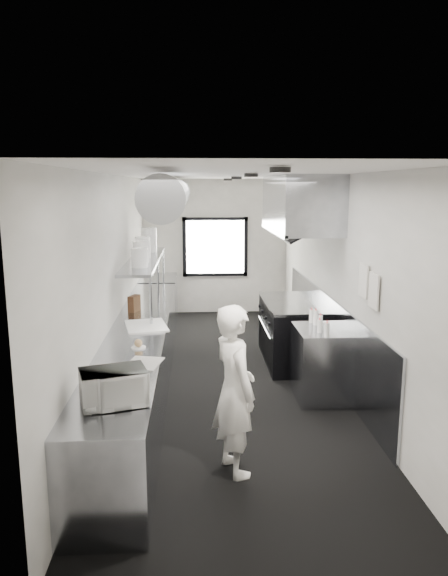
{
  "coord_description": "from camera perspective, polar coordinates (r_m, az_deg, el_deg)",
  "views": [
    {
      "loc": [
        -0.44,
        -6.94,
        2.65
      ],
      "look_at": [
        -0.06,
        -0.2,
        1.34
      ],
      "focal_mm": 32.75,
      "sensor_mm": 36.0,
      "label": 1
    }
  ],
  "objects": [
    {
      "name": "floor",
      "position": [
        7.45,
        0.35,
        -9.85
      ],
      "size": [
        3.0,
        8.0,
        0.01
      ],
      "primitive_type": "cube",
      "color": "black",
      "rests_on": "ground"
    },
    {
      "name": "ceiling",
      "position": [
        6.96,
        0.37,
        12.24
      ],
      "size": [
        3.0,
        8.0,
        0.01
      ],
      "primitive_type": "cube",
      "color": "white",
      "rests_on": "wall_back"
    },
    {
      "name": "wall_back",
      "position": [
        11.02,
        -0.96,
        4.49
      ],
      "size": [
        3.0,
        0.02,
        2.8
      ],
      "primitive_type": "cube",
      "color": "silver",
      "rests_on": "floor"
    },
    {
      "name": "wall_front",
      "position": [
        3.23,
        4.96,
        -11.83
      ],
      "size": [
        3.0,
        0.02,
        2.8
      ],
      "primitive_type": "cube",
      "color": "silver",
      "rests_on": "floor"
    },
    {
      "name": "wall_left",
      "position": [
        7.13,
        -11.75,
        0.68
      ],
      "size": [
        0.02,
        8.0,
        2.8
      ],
      "primitive_type": "cube",
      "color": "silver",
      "rests_on": "floor"
    },
    {
      "name": "wall_right",
      "position": [
        7.32,
        12.16,
        0.92
      ],
      "size": [
        0.02,
        8.0,
        2.8
      ],
      "primitive_type": "cube",
      "color": "silver",
      "rests_on": "floor"
    },
    {
      "name": "wall_cladding",
      "position": [
        7.78,
        11.19,
        -4.86
      ],
      "size": [
        0.03,
        5.5,
        1.1
      ],
      "primitive_type": "cube",
      "color": "gray",
      "rests_on": "wall_right"
    },
    {
      "name": "hvac_duct",
      "position": [
        7.35,
        -5.37,
        10.18
      ],
      "size": [
        0.4,
        6.4,
        0.4
      ],
      "primitive_type": "cylinder",
      "rotation": [
        1.57,
        0.0,
        0.0
      ],
      "color": "#919499",
      "rests_on": "ceiling"
    },
    {
      "name": "service_window",
      "position": [
        10.99,
        -0.96,
        4.47
      ],
      "size": [
        1.36,
        0.05,
        1.25
      ],
      "color": "white",
      "rests_on": "wall_back"
    },
    {
      "name": "exhaust_hood",
      "position": [
        7.8,
        8.2,
        8.99
      ],
      "size": [
        0.81,
        2.2,
        0.88
      ],
      "color": "gray",
      "rests_on": "ceiling"
    },
    {
      "name": "prep_counter",
      "position": [
        6.85,
        -9.12,
        -7.89
      ],
      "size": [
        0.7,
        6.0,
        0.9
      ],
      "primitive_type": "cube",
      "color": "gray",
      "rests_on": "floor"
    },
    {
      "name": "pass_shelf",
      "position": [
        8.06,
        -8.59,
        2.92
      ],
      "size": [
        0.45,
        3.0,
        0.68
      ],
      "color": "gray",
      "rests_on": "prep_counter"
    },
    {
      "name": "range",
      "position": [
        8.09,
        7.42,
        -4.74
      ],
      "size": [
        0.88,
        1.6,
        0.94
      ],
      "color": "black",
      "rests_on": "floor"
    },
    {
      "name": "bottle_station",
      "position": [
        6.81,
        10.53,
        -8.04
      ],
      "size": [
        0.65,
        0.8,
        0.9
      ],
      "primitive_type": "cube",
      "color": "gray",
      "rests_on": "floor"
    },
    {
      "name": "far_work_table",
      "position": [
        10.4,
        -7.11,
        -1.29
      ],
      "size": [
        0.7,
        1.2,
        0.9
      ],
      "primitive_type": "cube",
      "color": "gray",
      "rests_on": "floor"
    },
    {
      "name": "notice_sheet_a",
      "position": [
        6.14,
        14.91,
        0.79
      ],
      "size": [
        0.02,
        0.28,
        0.38
      ],
      "primitive_type": "cube",
      "color": "white",
      "rests_on": "wall_right"
    },
    {
      "name": "notice_sheet_b",
      "position": [
        5.83,
        15.94,
        -0.31
      ],
      "size": [
        0.02,
        0.28,
        0.38
      ],
      "primitive_type": "cube",
      "color": "white",
      "rests_on": "wall_right"
    },
    {
      "name": "line_cook",
      "position": [
        4.93,
        1.15,
        -10.97
      ],
      "size": [
        0.57,
        0.69,
        1.61
      ],
      "primitive_type": "imported",
      "rotation": [
        0.0,
        0.0,
        1.93
      ],
      "color": "white",
      "rests_on": "floor"
    },
    {
      "name": "microwave",
      "position": [
        4.43,
        -11.9,
        -10.48
      ],
      "size": [
        0.57,
        0.5,
        0.29
      ],
      "primitive_type": "imported",
      "rotation": [
        0.0,
        0.0,
        0.3
      ],
      "color": "white",
      "rests_on": "prep_counter"
    },
    {
      "name": "deli_tub_a",
      "position": [
        4.74,
        -13.25,
        -10.34
      ],
      "size": [
        0.18,
        0.18,
        0.1
      ],
      "primitive_type": "cylinder",
      "rotation": [
        0.0,
        0.0,
        -0.38
      ],
      "color": "beige",
      "rests_on": "prep_counter"
    },
    {
      "name": "deli_tub_b",
      "position": [
        5.02,
        -12.66,
        -9.15
      ],
      "size": [
        0.13,
        0.13,
        0.09
      ],
      "primitive_type": "cylinder",
      "rotation": [
        0.0,
        0.0,
        -0.05
      ],
      "color": "beige",
      "rests_on": "prep_counter"
    },
    {
      "name": "newspaper",
      "position": [
        5.37,
        -8.69,
        -8.08
      ],
      "size": [
        0.41,
        0.47,
        0.01
      ],
      "primitive_type": "cube",
      "rotation": [
        0.0,
        0.0,
        -0.23
      ],
      "color": "silver",
      "rests_on": "prep_counter"
    },
    {
      "name": "small_plate",
      "position": [
        5.88,
        -9.27,
        -6.39
      ],
      "size": [
        0.21,
        0.21,
        0.01
      ],
      "primitive_type": "cylinder",
      "rotation": [
        0.0,
        0.0,
        0.35
      ],
      "color": "white",
      "rests_on": "prep_counter"
    },
    {
      "name": "pastry",
      "position": [
        5.87,
        -9.28,
        -5.92
      ],
      "size": [
        0.09,
        0.09,
        0.09
      ],
      "primitive_type": "sphere",
      "color": "tan",
      "rests_on": "small_plate"
    },
    {
      "name": "cutting_board",
      "position": [
        6.73,
        -8.45,
        -4.09
      ],
      "size": [
        0.62,
        0.74,
        0.02
      ],
      "primitive_type": "cube",
      "rotation": [
        0.0,
        0.0,
        0.21
      ],
      "color": "white",
      "rests_on": "prep_counter"
    },
    {
      "name": "knife_block",
      "position": [
        7.55,
        -9.72,
        -1.67
      ],
      "size": [
        0.17,
        0.23,
        0.23
      ],
      "primitive_type": "cube",
      "rotation": [
        0.0,
        0.0,
        -0.39
      ],
      "color": "#4E321B",
      "rests_on": "prep_counter"
    },
    {
      "name": "plate_stack_a",
      "position": [
        7.19,
        -9.15,
        3.28
      ],
      "size": [
        0.25,
        0.25,
        0.26
      ],
      "primitive_type": "cylinder",
      "rotation": [
        0.0,
        0.0,
        0.13
      ],
      "color": "white",
      "rests_on": "pass_shelf"
    },
    {
      "name": "plate_stack_b",
      "position": [
        7.65,
        -8.99,
        3.9
      ],
      "size": [
        0.31,
        0.31,
        0.3
      ],
      "primitive_type": "cylinder",
      "rotation": [
        0.0,
        0.0,
        0.42
      ],
      "color": "white",
      "rests_on": "pass_shelf"
    },
    {
      "name": "plate_stack_c",
      "position": [
        8.11,
        -8.79,
        4.39
      ],
      "size": [
        0.31,
        0.31,
        0.33
      ],
      "primitive_type": "cylinder",
      "rotation": [
        0.0,
        0.0,
        0.41
      ],
      "color": "white",
      "rests_on": "pass_shelf"
    },
    {
      "name": "plate_stack_d",
      "position": [
        8.86,
        -8.16,
        5.2
      ],
      "size": [
        0.31,
        0.31,
        0.4
      ],
      "primitive_type": "cylinder",
      "rotation": [
        0.0,
        0.0,
        0.24
      ],
      "color": "white",
      "rests_on": "pass_shelf"
    },
    {
      "name": "squeeze_bottle_a",
      "position": [
        6.32,
        11.1,
        -4.47
      ],
      "size": [
        0.06,
        0.06,
        0.17
      ],
      "primitive_type": "cylinder",
      "rotation": [
        0.0,
        0.0,
        -0.02
      ],
      "color": "white",
      "rests_on": "bottle_station"
    },
    {
      "name": "squeeze_bottle_b",
      "position": [
        6.48,
        10.33,
        -4.1
      ],
      "size": [
        0.07,
        0.07,
        0.16
      ],
      "primitive_type": "cylinder",
      "rotation": [
        0.0,
        0.0,
        -0.36
      ],
      "color": "white",
      "rests_on": "bottle_station"
    },
    {
      "name": "squeeze_bottle_c",
      "position": [
        6.69,
        10.42,
        -3.63
      ],
      "size": [
        0.06,
        0.06,
        0.16
      ],
      "primitive_type": "cylinder",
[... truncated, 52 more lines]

